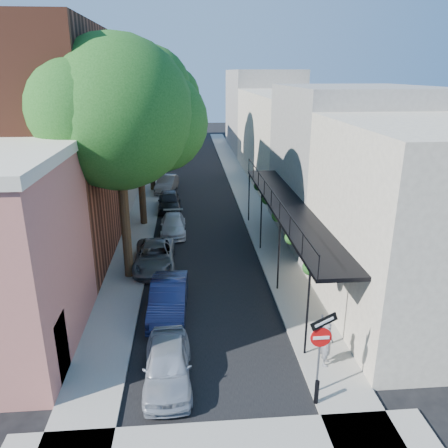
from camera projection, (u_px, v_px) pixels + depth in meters
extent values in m
plane|color=black|center=(220.00, 424.00, 12.77)|extent=(160.00, 160.00, 0.00)
cube|color=black|center=(196.00, 181.00, 40.99)|extent=(6.00, 64.00, 0.01)
cube|color=gray|center=(153.00, 182.00, 40.66)|extent=(2.00, 64.00, 0.12)
cube|color=gray|center=(239.00, 180.00, 41.28)|extent=(2.00, 64.00, 0.12)
cube|color=beige|center=(61.00, 347.00, 14.33)|extent=(0.10, 1.20, 2.20)
cube|color=brown|center=(13.00, 146.00, 23.18)|extent=(10.00, 12.00, 12.00)
cube|color=gray|center=(105.00, 107.00, 22.91)|extent=(0.06, 7.00, 4.00)
cube|color=gray|center=(84.00, 141.00, 35.04)|extent=(8.00, 12.00, 9.00)
cube|color=beige|center=(112.00, 117.00, 48.05)|extent=(8.00, 16.00, 10.00)
cube|color=#BB6B5F|center=(128.00, 115.00, 61.55)|extent=(8.00, 12.00, 8.00)
cube|color=beige|center=(435.00, 225.00, 17.32)|extent=(8.00, 9.00, 8.00)
cube|color=gray|center=(351.00, 165.00, 26.10)|extent=(8.00, 10.00, 9.00)
cube|color=beige|center=(293.00, 137.00, 40.37)|extent=(8.00, 20.00, 8.00)
cube|color=gray|center=(261.00, 110.00, 56.98)|extent=(8.00, 16.00, 10.00)
cube|color=black|center=(290.00, 207.00, 21.35)|extent=(2.00, 16.00, 0.15)
cube|color=black|center=(272.00, 190.00, 20.98)|extent=(0.05, 16.00, 0.05)
cylinder|color=black|center=(307.00, 312.00, 15.25)|extent=(0.08, 0.08, 3.40)
cylinder|color=black|center=(249.00, 197.00, 29.36)|extent=(0.08, 0.08, 3.40)
sphere|color=#174614|center=(310.00, 267.00, 15.81)|extent=(0.60, 0.60, 0.60)
sphere|color=#174614|center=(278.00, 216.00, 21.45)|extent=(0.60, 0.60, 0.60)
sphere|color=#174614|center=(259.00, 186.00, 27.10)|extent=(0.60, 0.60, 0.60)
cylinder|color=#595B60|center=(319.00, 356.00, 13.48)|extent=(0.07, 0.07, 2.90)
cylinder|color=red|center=(321.00, 337.00, 13.21)|extent=(0.66, 0.04, 0.66)
cube|color=white|center=(321.00, 338.00, 13.18)|extent=(0.50, 0.02, 0.10)
cylinder|color=white|center=(321.00, 337.00, 13.23)|extent=(0.70, 0.02, 0.70)
cube|color=black|center=(324.00, 322.00, 13.02)|extent=(0.89, 0.15, 0.58)
cube|color=white|center=(324.00, 322.00, 12.99)|extent=(0.60, 0.10, 0.31)
cylinder|color=black|center=(317.00, 392.00, 13.30)|extent=(0.14, 0.14, 0.80)
cylinder|color=black|center=(125.00, 211.00, 20.73)|extent=(0.44, 0.44, 7.00)
sphere|color=#174614|center=(117.00, 113.00, 19.23)|extent=(6.80, 6.80, 6.80)
sphere|color=#174614|center=(158.00, 122.00, 20.49)|extent=(4.76, 4.76, 4.76)
cylinder|color=black|center=(141.00, 179.00, 28.37)|extent=(0.44, 0.44, 6.30)
sphere|color=#174614|center=(137.00, 115.00, 27.03)|extent=(6.00, 6.00, 6.00)
sphere|color=#174614|center=(163.00, 122.00, 28.16)|extent=(4.20, 4.20, 4.20)
cylinder|color=black|center=(151.00, 148.00, 36.66)|extent=(0.44, 0.44, 7.35)
sphere|color=#174614|center=(148.00, 90.00, 35.10)|extent=(7.00, 7.00, 7.00)
sphere|color=#174614|center=(170.00, 95.00, 36.39)|extent=(4.90, 4.90, 4.90)
imported|color=#969BA6|center=(168.00, 364.00, 14.34)|extent=(1.65, 3.89, 1.31)
imported|color=#151D43|center=(168.00, 298.00, 18.42)|extent=(1.64, 4.32, 1.41)
imported|color=#575A5E|center=(155.00, 257.00, 22.79)|extent=(2.19, 4.56, 1.25)
imported|color=silver|center=(173.00, 225.00, 27.68)|extent=(1.64, 3.87, 1.11)
imported|color=black|center=(169.00, 201.00, 32.34)|extent=(1.80, 4.15, 1.39)
imported|color=#655D55|center=(167.00, 184.00, 37.33)|extent=(1.99, 4.34, 1.38)
imported|color=slate|center=(327.00, 343.00, 14.97)|extent=(0.57, 0.69, 1.63)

